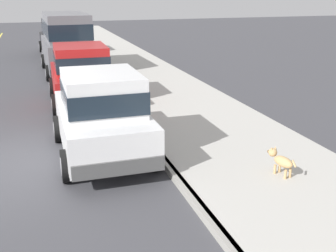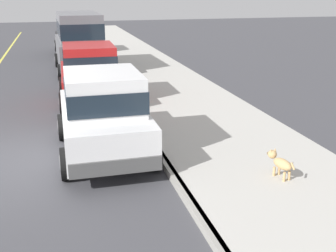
{
  "view_description": "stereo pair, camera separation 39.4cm",
  "coord_description": "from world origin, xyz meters",
  "px_view_note": "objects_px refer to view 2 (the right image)",
  "views": [
    {
      "loc": [
        0.85,
        -8.61,
        3.51
      ],
      "look_at": [
        3.28,
        -0.96,
        0.85
      ],
      "focal_mm": 44.55,
      "sensor_mm": 36.0,
      "label": 1
    },
    {
      "loc": [
        1.23,
        -8.72,
        3.51
      ],
      "look_at": [
        3.28,
        -0.96,
        0.85
      ],
      "focal_mm": 44.55,
      "sensor_mm": 36.0,
      "label": 2
    }
  ],
  "objects_px": {
    "car_grey_van": "(79,40)",
    "dog_tan": "(280,162)",
    "car_white_hatchback": "(103,113)",
    "car_black_sedan": "(73,36)",
    "car_red_hatchback": "(89,73)"
  },
  "relations": [
    {
      "from": "car_white_hatchback",
      "to": "car_black_sedan",
      "type": "bearing_deg",
      "value": 89.72
    },
    {
      "from": "car_grey_van",
      "to": "car_red_hatchback",
      "type": "bearing_deg",
      "value": -90.4
    },
    {
      "from": "car_white_hatchback",
      "to": "car_grey_van",
      "type": "bearing_deg",
      "value": 89.37
    },
    {
      "from": "car_grey_van",
      "to": "dog_tan",
      "type": "bearing_deg",
      "value": -76.68
    },
    {
      "from": "car_white_hatchback",
      "to": "dog_tan",
      "type": "relative_size",
      "value": 5.09
    },
    {
      "from": "car_white_hatchback",
      "to": "car_black_sedan",
      "type": "height_order",
      "value": "car_black_sedan"
    },
    {
      "from": "car_white_hatchback",
      "to": "car_black_sedan",
      "type": "relative_size",
      "value": 0.82
    },
    {
      "from": "dog_tan",
      "to": "car_red_hatchback",
      "type": "bearing_deg",
      "value": 113.4
    },
    {
      "from": "car_white_hatchback",
      "to": "car_red_hatchback",
      "type": "height_order",
      "value": "same"
    },
    {
      "from": "car_red_hatchback",
      "to": "dog_tan",
      "type": "relative_size",
      "value": 5.12
    },
    {
      "from": "car_red_hatchback",
      "to": "dog_tan",
      "type": "height_order",
      "value": "car_red_hatchback"
    },
    {
      "from": "car_red_hatchback",
      "to": "car_black_sedan",
      "type": "xyz_separation_m",
      "value": [
        0.0,
        10.81,
        0.01
      ]
    },
    {
      "from": "car_grey_van",
      "to": "dog_tan",
      "type": "height_order",
      "value": "car_grey_van"
    },
    {
      "from": "car_white_hatchback",
      "to": "car_grey_van",
      "type": "xyz_separation_m",
      "value": [
        0.11,
        9.96,
        0.42
      ]
    },
    {
      "from": "car_black_sedan",
      "to": "car_red_hatchback",
      "type": "bearing_deg",
      "value": -90.02
    }
  ]
}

